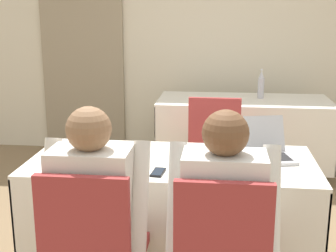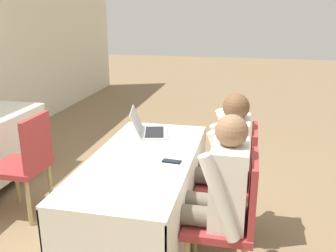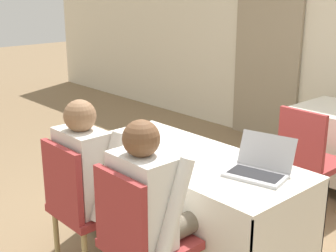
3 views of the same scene
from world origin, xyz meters
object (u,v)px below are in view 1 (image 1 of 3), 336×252
person_checkered_shirt (97,209)px  person_white_shirt (223,215)px  cell_phone (158,172)px  laptop (260,151)px  chair_far_spare (214,144)px  water_bottle (261,85)px  chair_near_left (92,251)px

person_checkered_shirt → person_white_shirt: (0.59, 0.00, 0.00)m
cell_phone → person_white_shirt: (0.34, -0.34, -0.07)m
laptop → cell_phone: laptop is taller
chair_far_spare → person_checkered_shirt: 1.78m
laptop → water_bottle: 1.91m
chair_near_left → person_white_shirt: 0.62m
water_bottle → person_checkered_shirt: size_ratio=0.24×
water_bottle → person_checkered_shirt: (-0.95, -2.56, -0.20)m
cell_phone → chair_far_spare: 1.40m
chair_near_left → chair_far_spare: bearing=-106.3°
person_checkered_shirt → person_white_shirt: bearing=-180.0°
chair_far_spare → laptop: bearing=105.5°
chair_near_left → person_checkered_shirt: bearing=-90.0°
water_bottle → person_white_shirt: bearing=-98.1°
water_bottle → cell_phone: bearing=-107.6°
laptop → chair_near_left: 1.14m
chair_near_left → chair_far_spare: 1.87m
laptop → chair_far_spare: laptop is taller
chair_near_left → chair_far_spare: (0.52, 1.80, 0.00)m
laptop → chair_near_left: bearing=-149.8°
chair_near_left → chair_far_spare: size_ratio=1.00×
laptop → cell_phone: bearing=-163.6°
water_bottle → chair_far_spare: water_bottle is taller
laptop → person_checkered_shirt: bearing=-154.0°
cell_phone → chair_near_left: 0.56m
person_checkered_shirt → laptop: bearing=-140.7°
cell_phone → water_bottle: bearing=78.0°
laptop → chair_near_left: laptop is taller
laptop → person_checkered_shirt: person_checkered_shirt is taller
water_bottle → chair_near_left: bearing=-109.6°
laptop → person_white_shirt: bearing=-121.3°
laptop → chair_far_spare: bearing=91.7°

